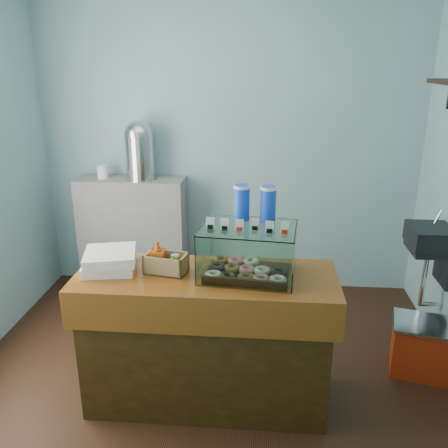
# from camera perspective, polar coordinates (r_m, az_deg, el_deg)

# --- Properties ---
(ground) EXTENTS (3.50, 3.50, 0.00)m
(ground) POSITION_cam_1_polar(r_m,az_deg,el_deg) (3.58, -1.50, -17.52)
(ground) COLOR black
(ground) RESTS_ON ground
(room_shell) EXTENTS (3.54, 3.04, 2.82)m
(room_shell) POSITION_cam_1_polar(r_m,az_deg,el_deg) (2.91, -1.26, 10.56)
(room_shell) COLOR #79A9B0
(room_shell) RESTS_ON ground
(counter) EXTENTS (1.60, 0.60, 0.90)m
(counter) POSITION_cam_1_polar(r_m,az_deg,el_deg) (3.12, -2.11, -13.53)
(counter) COLOR #40280C
(counter) RESTS_ON ground
(back_shelf) EXTENTS (1.00, 0.32, 1.10)m
(back_shelf) POSITION_cam_1_polar(r_m,az_deg,el_deg) (4.64, -10.85, -1.26)
(back_shelf) COLOR gray
(back_shelf) RESTS_ON ground
(display_case) EXTENTS (0.60, 0.47, 0.53)m
(display_case) POSITION_cam_1_polar(r_m,az_deg,el_deg) (2.86, 2.96, -2.76)
(display_case) COLOR #341B0F
(display_case) RESTS_ON counter
(condiment_crate) EXTENTS (0.27, 0.20, 0.20)m
(condiment_crate) POSITION_cam_1_polar(r_m,az_deg,el_deg) (2.93, -7.23, -4.45)
(condiment_crate) COLOR tan
(condiment_crate) RESTS_ON counter
(pastry_boxes) EXTENTS (0.37, 0.37, 0.12)m
(pastry_boxes) POSITION_cam_1_polar(r_m,az_deg,el_deg) (3.04, -13.56, -4.27)
(pastry_boxes) COLOR white
(pastry_boxes) RESTS_ON counter
(coffee_urn) EXTENTS (0.29, 0.29, 0.53)m
(coffee_urn) POSITION_cam_1_polar(r_m,az_deg,el_deg) (4.39, -10.14, 8.89)
(coffee_urn) COLOR silver
(coffee_urn) RESTS_ON back_shelf
(red_cooler) EXTENTS (0.51, 0.44, 0.39)m
(red_cooler) POSITION_cam_1_polar(r_m,az_deg,el_deg) (3.77, 22.91, -13.51)
(red_cooler) COLOR red
(red_cooler) RESTS_ON ground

